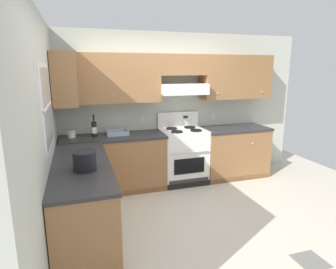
{
  "coord_description": "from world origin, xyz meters",
  "views": [
    {
      "loc": [
        -1.25,
        -3.24,
        1.94
      ],
      "look_at": [
        0.01,
        0.7,
        1.0
      ],
      "focal_mm": 30.83,
      "sensor_mm": 36.0,
      "label": 1
    }
  ],
  "objects_px": {
    "bowl": "(117,133)",
    "bucket": "(85,160)",
    "paper_towel_roll": "(71,134)",
    "stove": "(183,155)",
    "wine_bottle": "(94,128)"
  },
  "relations": [
    {
      "from": "paper_towel_roll",
      "to": "wine_bottle",
      "type": "bearing_deg",
      "value": -8.52
    },
    {
      "from": "stove",
      "to": "paper_towel_roll",
      "type": "distance_m",
      "value": 1.88
    },
    {
      "from": "bowl",
      "to": "bucket",
      "type": "xyz_separation_m",
      "value": [
        -0.56,
        -1.57,
        0.08
      ]
    },
    {
      "from": "bowl",
      "to": "paper_towel_roll",
      "type": "bearing_deg",
      "value": 178.16
    },
    {
      "from": "bucket",
      "to": "paper_towel_roll",
      "type": "xyz_separation_m",
      "value": [
        -0.14,
        1.59,
        -0.06
      ]
    },
    {
      "from": "bucket",
      "to": "paper_towel_roll",
      "type": "distance_m",
      "value": 1.6
    },
    {
      "from": "wine_bottle",
      "to": "bowl",
      "type": "height_order",
      "value": "wine_bottle"
    },
    {
      "from": "bucket",
      "to": "paper_towel_roll",
      "type": "height_order",
      "value": "bucket"
    },
    {
      "from": "bowl",
      "to": "stove",
      "type": "bearing_deg",
      "value": -3.05
    },
    {
      "from": "bowl",
      "to": "bucket",
      "type": "distance_m",
      "value": 1.67
    },
    {
      "from": "bucket",
      "to": "bowl",
      "type": "bearing_deg",
      "value": 70.48
    },
    {
      "from": "wine_bottle",
      "to": "paper_towel_roll",
      "type": "relative_size",
      "value": 2.98
    },
    {
      "from": "stove",
      "to": "bowl",
      "type": "bearing_deg",
      "value": 176.95
    },
    {
      "from": "stove",
      "to": "bowl",
      "type": "relative_size",
      "value": 3.52
    },
    {
      "from": "wine_bottle",
      "to": "bucket",
      "type": "distance_m",
      "value": 1.55
    }
  ]
}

